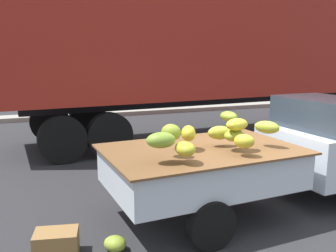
{
  "coord_description": "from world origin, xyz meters",
  "views": [
    {
      "loc": [
        -3.19,
        -4.49,
        2.43
      ],
      "look_at": [
        -1.15,
        0.93,
        1.3
      ],
      "focal_mm": 39.77,
      "sensor_mm": 36.0,
      "label": 1
    }
  ],
  "objects": [
    {
      "name": "produce_crate",
      "position": [
        -3.0,
        -0.11,
        0.16
      ],
      "size": [
        0.58,
        0.46,
        0.31
      ],
      "primitive_type": "cube",
      "rotation": [
        0.0,
        0.0,
        -0.2
      ],
      "color": "olive",
      "rests_on": "ground"
    },
    {
      "name": "ground",
      "position": [
        0.0,
        0.0,
        0.0
      ],
      "size": [
        220.0,
        220.0,
        0.0
      ],
      "primitive_type": "plane",
      "color": "#28282B"
    },
    {
      "name": "pickup_truck",
      "position": [
        1.05,
        0.33,
        0.88
      ],
      "size": [
        5.02,
        2.1,
        1.7
      ],
      "rotation": [
        0.0,
        0.0,
        0.07
      ],
      "color": "silver",
      "rests_on": "ground"
    },
    {
      "name": "curb_strip",
      "position": [
        0.0,
        10.06,
        0.08
      ],
      "size": [
        80.0,
        0.8,
        0.16
      ],
      "primitive_type": "cube",
      "color": "gray",
      "rests_on": "ground"
    },
    {
      "name": "fallen_banana_bunch_near_tailgate",
      "position": [
        -2.3,
        -0.25,
        0.09
      ],
      "size": [
        0.39,
        0.39,
        0.19
      ],
      "primitive_type": "ellipsoid",
      "rotation": [
        0.0,
        0.0,
        5.43
      ],
      "color": "#8AA331",
      "rests_on": "ground"
    },
    {
      "name": "semi_trailer",
      "position": [
        1.99,
        5.38,
        2.54
      ],
      "size": [
        12.12,
        3.25,
        3.95
      ],
      "rotation": [
        0.0,
        0.0,
        0.06
      ],
      "color": "maroon",
      "rests_on": "ground"
    }
  ]
}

